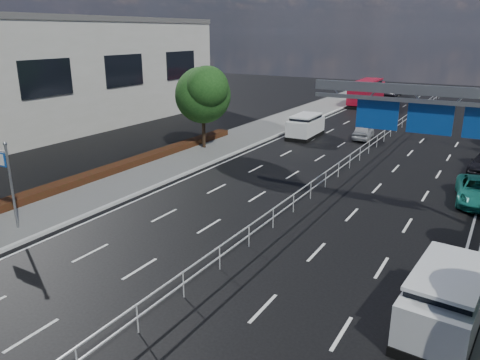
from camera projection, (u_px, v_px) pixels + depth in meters
The scene contains 15 objects.
ground at pixel (197, 287), 17.48m from camera, with size 160.00×160.00×0.00m, color black.
sidewalk_near at pixel (5, 224), 22.98m from camera, with size 5.00×140.00×0.14m, color slate.
kerb_near at pixel (39, 235), 21.78m from camera, with size 0.25×140.00×0.15m, color silver.
median_fence at pixel (366, 149), 35.84m from camera, with size 0.05×85.00×1.02m.
hedge_near at pixel (63, 185), 27.87m from camera, with size 1.00×36.00×0.44m, color black.
toilet_sign at pixel (3, 170), 21.84m from camera, with size 1.62×0.18×4.34m.
overhead_gantry at pixel (448, 114), 20.82m from camera, with size 10.24×0.38×7.45m.
near_building at pixel (49, 76), 45.17m from camera, with size 12.00×38.00×10.00m, color #B8B5A5.
near_tree_back at pixel (203, 92), 36.60m from camera, with size 4.84×4.51×6.69m.
white_minivan at pixel (306, 126), 41.91m from camera, with size 2.17×4.76×2.04m.
red_bus at pixel (367, 92), 60.79m from camera, with size 2.82×10.46×3.10m.
near_car_silver at pixel (363, 132), 41.35m from camera, with size 1.57×3.90×1.33m, color #ADB0B5.
near_car_dark at pixel (393, 91), 68.52m from camera, with size 1.78×5.10×1.68m, color black.
silver_minivan at pixel (446, 299), 14.84m from camera, with size 2.46×5.08×2.05m.
parked_car_teal at pixel (479, 191), 25.89m from camera, with size 2.29×4.96×1.38m, color #1D8374.
Camera 1 is at (9.17, -12.52, 9.12)m, focal length 35.00 mm.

